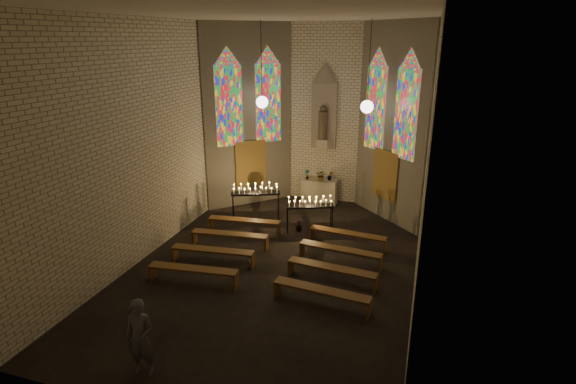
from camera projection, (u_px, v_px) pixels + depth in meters
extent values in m
plane|color=black|center=(276.00, 264.00, 13.44)|extent=(12.00, 12.00, 0.00)
cube|color=beige|center=(324.00, 116.00, 17.70)|extent=(8.00, 0.02, 7.00)
cube|color=beige|center=(147.00, 240.00, 6.89)|extent=(8.00, 0.02, 7.00)
cube|color=beige|center=(149.00, 141.00, 13.43)|extent=(0.02, 12.00, 7.00)
cube|color=beige|center=(427.00, 162.00, 11.16)|extent=(0.02, 12.00, 7.00)
cube|color=silver|center=(273.00, 13.00, 11.15)|extent=(8.00, 12.00, 0.01)
cube|color=beige|center=(248.00, 117.00, 17.36)|extent=(2.72, 2.72, 7.00)
cube|color=beige|center=(393.00, 125.00, 15.79)|extent=(2.72, 2.72, 7.00)
cube|color=#4C3F8C|center=(229.00, 106.00, 16.70)|extent=(0.78, 0.78, 3.00)
cube|color=#4C3F8C|center=(268.00, 103.00, 17.41)|extent=(0.78, 0.78, 3.00)
cube|color=#4C3F8C|center=(376.00, 108.00, 16.24)|extent=(0.78, 0.78, 3.00)
cube|color=#4C3F8C|center=(406.00, 115.00, 14.88)|extent=(0.78, 0.78, 3.00)
cube|color=brown|center=(251.00, 163.00, 17.80)|extent=(0.95, 0.95, 1.80)
cube|color=brown|center=(385.00, 175.00, 16.31)|extent=(0.95, 0.95, 1.80)
cube|color=gray|center=(324.00, 116.00, 17.63)|extent=(1.00, 0.12, 2.60)
cone|color=gray|center=(325.00, 73.00, 17.09)|extent=(1.00, 1.00, 0.80)
cube|color=#BFB79C|center=(322.00, 144.00, 17.86)|extent=(0.45, 0.30, 0.40)
cylinder|color=brown|center=(323.00, 126.00, 17.62)|extent=(0.36, 0.36, 1.10)
sphere|color=brown|center=(323.00, 109.00, 17.40)|extent=(0.26, 0.26, 0.26)
sphere|color=white|center=(262.00, 102.00, 16.30)|extent=(0.44, 0.44, 0.44)
cylinder|color=black|center=(261.00, 62.00, 15.84)|extent=(0.02, 0.02, 2.80)
sphere|color=white|center=(367.00, 107.00, 15.22)|extent=(0.44, 0.44, 0.44)
cylinder|color=black|center=(369.00, 64.00, 14.76)|extent=(0.02, 0.02, 2.80)
cube|color=#BFB79C|center=(319.00, 192.00, 18.19)|extent=(1.40, 0.60, 1.00)
imported|color=#4C723F|center=(307.00, 175.00, 18.04)|extent=(0.23, 0.17, 0.41)
imported|color=#4C723F|center=(321.00, 175.00, 17.87)|extent=(0.46, 0.41, 0.45)
imported|color=#4C723F|center=(330.00, 176.00, 17.93)|extent=(0.25, 0.22, 0.40)
imported|color=#4C723F|center=(299.00, 226.00, 15.69)|extent=(0.28, 0.28, 0.40)
cube|color=black|center=(256.00, 193.00, 16.43)|extent=(1.81, 1.06, 0.06)
cylinder|color=black|center=(233.00, 209.00, 16.38)|extent=(0.03, 0.03, 1.00)
cylinder|color=black|center=(279.00, 208.00, 16.50)|extent=(0.03, 0.03, 1.00)
cylinder|color=black|center=(233.00, 206.00, 16.69)|extent=(0.03, 0.03, 1.00)
cylinder|color=black|center=(278.00, 204.00, 16.82)|extent=(0.03, 0.03, 1.00)
cube|color=black|center=(310.00, 206.00, 15.40)|extent=(1.67, 0.98, 0.05)
cylinder|color=black|center=(288.00, 222.00, 15.35)|extent=(0.03, 0.03, 0.93)
cylinder|color=black|center=(332.00, 220.00, 15.47)|extent=(0.03, 0.03, 0.93)
cylinder|color=black|center=(287.00, 218.00, 15.64)|extent=(0.03, 0.03, 0.93)
cylinder|color=black|center=(331.00, 217.00, 15.76)|extent=(0.03, 0.03, 0.93)
cube|color=brown|center=(244.00, 220.00, 15.50)|extent=(2.53, 0.61, 0.06)
cube|color=brown|center=(211.00, 223.00, 15.80)|extent=(0.10, 0.36, 0.45)
cube|color=brown|center=(279.00, 229.00, 15.34)|extent=(0.10, 0.36, 0.45)
cube|color=brown|center=(348.00, 233.00, 14.48)|extent=(2.53, 0.61, 0.06)
cube|color=brown|center=(312.00, 233.00, 15.01)|extent=(0.10, 0.36, 0.45)
cube|color=brown|center=(385.00, 246.00, 14.09)|extent=(0.10, 0.36, 0.45)
cube|color=brown|center=(230.00, 234.00, 14.42)|extent=(2.53, 0.61, 0.06)
cube|color=brown|center=(194.00, 237.00, 14.72)|extent=(0.10, 0.36, 0.45)
cube|color=brown|center=(267.00, 244.00, 14.26)|extent=(0.10, 0.36, 0.45)
cube|color=brown|center=(340.00, 249.00, 13.39)|extent=(2.53, 0.61, 0.06)
cube|color=brown|center=(302.00, 249.00, 13.93)|extent=(0.10, 0.36, 0.45)
cube|color=brown|center=(380.00, 264.00, 13.01)|extent=(0.10, 0.36, 0.45)
cube|color=brown|center=(213.00, 250.00, 13.34)|extent=(2.53, 0.61, 0.06)
cube|color=brown|center=(175.00, 253.00, 13.64)|extent=(0.10, 0.36, 0.45)
cube|color=brown|center=(253.00, 261.00, 13.18)|extent=(0.10, 0.36, 0.45)
cube|color=brown|center=(332.00, 268.00, 12.31)|extent=(2.53, 0.61, 0.06)
cube|color=brown|center=(291.00, 266.00, 12.85)|extent=(0.10, 0.36, 0.45)
cube|color=brown|center=(375.00, 284.00, 11.93)|extent=(0.10, 0.36, 0.45)
cube|color=brown|center=(193.00, 269.00, 12.26)|extent=(2.53, 0.61, 0.06)
cube|color=brown|center=(153.00, 272.00, 12.56)|extent=(0.10, 0.36, 0.45)
cube|color=brown|center=(236.00, 281.00, 12.10)|extent=(0.10, 0.36, 0.45)
cube|color=brown|center=(322.00, 290.00, 11.23)|extent=(2.53, 0.61, 0.06)
cube|color=brown|center=(277.00, 288.00, 11.77)|extent=(0.10, 0.36, 0.45)
cube|color=brown|center=(369.00, 309.00, 10.84)|extent=(0.10, 0.36, 0.45)
imported|color=#484751|center=(141.00, 338.00, 8.85)|extent=(0.67, 0.51, 1.66)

